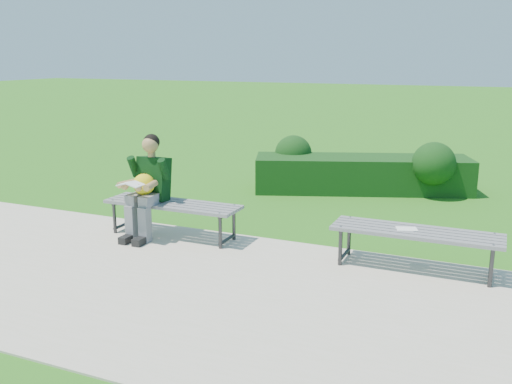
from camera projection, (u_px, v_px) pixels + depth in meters
ground at (273, 240)px, 7.30m from camera, size 80.00×80.00×0.00m
walkway at (208, 290)px, 5.74m from camera, size 30.00×3.50×0.02m
hedge at (363, 170)px, 9.86m from camera, size 3.75×2.11×0.93m
bench_left at (173, 207)px, 7.31m from camera, size 1.80×0.50×0.46m
bench_right at (416, 235)px, 6.16m from camera, size 1.80×0.50×0.46m
seated_boy at (148, 183)px, 7.27m from camera, size 0.56×0.76×1.31m
paper_sheet at (407, 229)px, 6.19m from camera, size 0.26×0.22×0.01m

